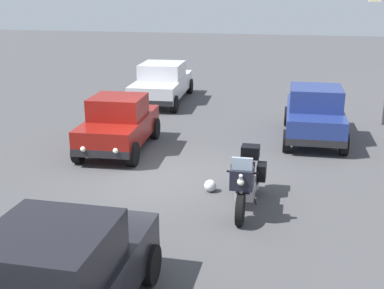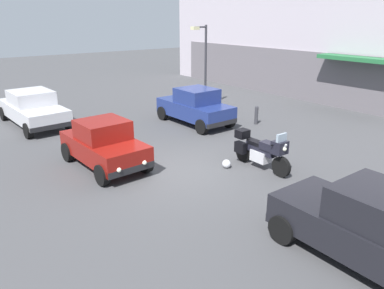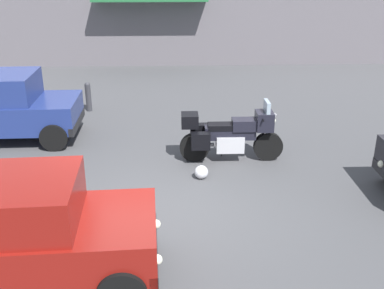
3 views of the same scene
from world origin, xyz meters
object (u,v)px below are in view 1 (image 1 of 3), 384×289
(helmet, at_px, (210,186))
(car_hatchback_near, at_px, (57,284))
(motorcycle, at_px, (246,179))
(car_sedan_far, at_px, (162,82))
(car_compact_side, at_px, (119,124))
(car_wagon_end, at_px, (314,113))

(helmet, distance_m, car_hatchback_near, 5.47)
(motorcycle, distance_m, car_sedan_far, 10.58)
(helmet, bearing_deg, car_compact_side, -129.03)
(motorcycle, xyz_separation_m, car_wagon_end, (-5.41, 1.50, 0.19))
(car_sedan_far, height_order, car_wagon_end, car_wagon_end)
(car_wagon_end, bearing_deg, helmet, 152.35)
(motorcycle, xyz_separation_m, car_hatchback_near, (4.66, -1.94, 0.19))
(car_compact_side, height_order, car_wagon_end, car_wagon_end)
(helmet, relative_size, car_wagon_end, 0.07)
(car_compact_side, bearing_deg, motorcycle, 48.39)
(helmet, distance_m, car_sedan_far, 9.64)
(helmet, xyz_separation_m, car_hatchback_near, (5.32, -1.08, 0.67))
(helmet, xyz_separation_m, car_compact_side, (-2.49, -3.08, 0.63))
(car_sedan_far, xyz_separation_m, car_wagon_end, (4.20, 5.93, 0.03))
(helmet, bearing_deg, motorcycle, 52.57)
(car_sedan_far, bearing_deg, car_compact_side, -178.75)
(car_hatchback_near, xyz_separation_m, car_compact_side, (-7.81, -2.00, -0.04))
(motorcycle, relative_size, helmet, 8.07)
(car_hatchback_near, bearing_deg, car_wagon_end, -18.60)
(car_sedan_far, bearing_deg, helmet, -161.32)
(helmet, relative_size, car_sedan_far, 0.06)
(car_hatchback_near, bearing_deg, motorcycle, -22.37)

